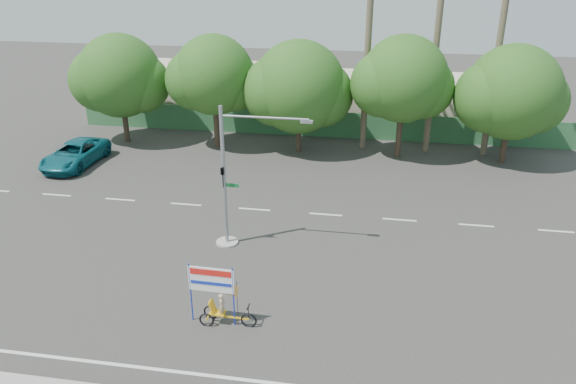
# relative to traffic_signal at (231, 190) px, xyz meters

# --- Properties ---
(ground) EXTENTS (120.00, 120.00, 0.00)m
(ground) POSITION_rel_traffic_signal_xyz_m (2.20, -3.98, -2.92)
(ground) COLOR #33302D
(ground) RESTS_ON ground
(fence) EXTENTS (38.00, 0.08, 2.00)m
(fence) POSITION_rel_traffic_signal_xyz_m (2.20, 17.52, -1.92)
(fence) COLOR #336B3D
(fence) RESTS_ON ground
(building_left) EXTENTS (12.00, 8.00, 4.00)m
(building_left) POSITION_rel_traffic_signal_xyz_m (-7.80, 22.02, -0.92)
(building_left) COLOR beige
(building_left) RESTS_ON ground
(building_right) EXTENTS (14.00, 8.00, 3.60)m
(building_right) POSITION_rel_traffic_signal_xyz_m (10.20, 22.02, -1.12)
(building_right) COLOR beige
(building_right) RESTS_ON ground
(tree_far_left) EXTENTS (7.14, 6.00, 7.96)m
(tree_far_left) POSITION_rel_traffic_signal_xyz_m (-11.85, 14.02, 1.84)
(tree_far_left) COLOR #473828
(tree_far_left) RESTS_ON ground
(tree_left) EXTENTS (6.66, 5.60, 8.07)m
(tree_left) POSITION_rel_traffic_signal_xyz_m (-4.85, 14.02, 2.14)
(tree_left) COLOR #473828
(tree_left) RESTS_ON ground
(tree_center) EXTENTS (7.62, 6.40, 7.85)m
(tree_center) POSITION_rel_traffic_signal_xyz_m (1.14, 14.02, 1.55)
(tree_center) COLOR #473828
(tree_center) RESTS_ON ground
(tree_right) EXTENTS (6.90, 5.80, 8.36)m
(tree_right) POSITION_rel_traffic_signal_xyz_m (8.15, 14.02, 2.32)
(tree_right) COLOR #473828
(tree_right) RESTS_ON ground
(tree_far_right) EXTENTS (7.38, 6.20, 7.94)m
(tree_far_right) POSITION_rel_traffic_signal_xyz_m (15.15, 14.02, 1.73)
(tree_far_right) COLOR #473828
(tree_far_right) RESTS_ON ground
(palm_mid) EXTENTS (3.73, 3.79, 15.45)m
(palm_mid) POSITION_rel_traffic_signal_xyz_m (14.20, 15.52, 6.48)
(palm_mid) COLOR #70604C
(palm_mid) RESTS_ON ground
(palm_short) EXTENTS (3.73, 3.79, 14.45)m
(palm_short) POSITION_rel_traffic_signal_xyz_m (5.70, 15.52, 5.94)
(palm_short) COLOR #70604C
(palm_short) RESTS_ON ground
(traffic_signal) EXTENTS (4.72, 1.10, 7.00)m
(traffic_signal) POSITION_rel_traffic_signal_xyz_m (0.00, 0.00, 0.00)
(traffic_signal) COLOR gray
(traffic_signal) RESTS_ON ground
(trike_billboard) EXTENTS (2.66, 0.62, 2.61)m
(trike_billboard) POSITION_rel_traffic_signal_xyz_m (1.09, -6.27, -1.87)
(trike_billboard) COLOR black
(trike_billboard) RESTS_ON ground
(pickup_truck) EXTENTS (2.89, 5.79, 1.57)m
(pickup_truck) POSITION_rel_traffic_signal_xyz_m (-13.11, 8.80, -2.13)
(pickup_truck) COLOR #0E5C68
(pickup_truck) RESTS_ON ground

